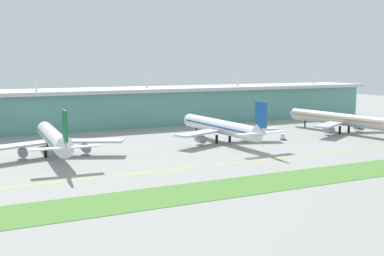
# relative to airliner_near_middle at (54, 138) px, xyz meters

# --- Properties ---
(ground_plane) EXTENTS (600.00, 600.00, 0.00)m
(ground_plane) POSITION_rel_airliner_near_middle_xyz_m (60.62, -34.70, -6.45)
(ground_plane) COLOR gray
(terminal_building) EXTENTS (288.00, 34.00, 28.72)m
(terminal_building) POSITION_rel_airliner_near_middle_xyz_m (60.62, 70.82, 3.61)
(terminal_building) COLOR #5B9E93
(terminal_building) RESTS_ON ground
(airliner_near_middle) EXTENTS (48.73, 62.79, 18.90)m
(airliner_near_middle) POSITION_rel_airliner_near_middle_xyz_m (0.00, 0.00, 0.00)
(airliner_near_middle) COLOR silver
(airliner_near_middle) RESTS_ON ground
(airliner_center) EXTENTS (48.77, 63.77, 18.90)m
(airliner_center) POSITION_rel_airliner_near_middle_xyz_m (68.47, -0.02, 0.00)
(airliner_center) COLOR white
(airliner_center) RESTS_ON ground
(airliner_far_middle) EXTENTS (48.41, 68.82, 18.90)m
(airliner_far_middle) POSITION_rel_airliner_near_middle_xyz_m (133.47, -1.52, 0.01)
(airliner_far_middle) COLOR #ADB2BC
(airliner_far_middle) RESTS_ON ground
(taxiway_stripe_west) EXTENTS (28.00, 0.70, 0.04)m
(taxiway_stripe_west) POSITION_rel_airliner_near_middle_xyz_m (-10.38, -39.19, -6.43)
(taxiway_stripe_west) COLOR yellow
(taxiway_stripe_west) RESTS_ON ground
(taxiway_stripe_mid_west) EXTENTS (28.00, 0.70, 0.04)m
(taxiway_stripe_mid_west) POSITION_rel_airliner_near_middle_xyz_m (23.62, -39.19, -6.43)
(taxiway_stripe_mid_west) COLOR yellow
(taxiway_stripe_mid_west) RESTS_ON ground
(taxiway_stripe_centre) EXTENTS (28.00, 0.70, 0.04)m
(taxiway_stripe_centre) POSITION_rel_airliner_near_middle_xyz_m (57.62, -39.19, -6.43)
(taxiway_stripe_centre) COLOR yellow
(taxiway_stripe_centre) RESTS_ON ground
(taxiway_stripe_mid_east) EXTENTS (28.00, 0.70, 0.04)m
(taxiway_stripe_mid_east) POSITION_rel_airliner_near_middle_xyz_m (91.62, -39.19, -6.43)
(taxiway_stripe_mid_east) COLOR yellow
(taxiway_stripe_mid_east) RESTS_ON ground
(grass_verge) EXTENTS (300.00, 18.00, 0.10)m
(grass_verge) POSITION_rel_airliner_near_middle_xyz_m (60.62, -65.77, -6.40)
(grass_verge) COLOR #518438
(grass_verge) RESTS_ON ground
(baggage_cart) EXTENTS (3.66, 3.94, 2.48)m
(baggage_cart) POSITION_rel_airliner_near_middle_xyz_m (96.12, -5.39, -5.18)
(baggage_cart) COLOR silver
(baggage_cart) RESTS_ON ground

